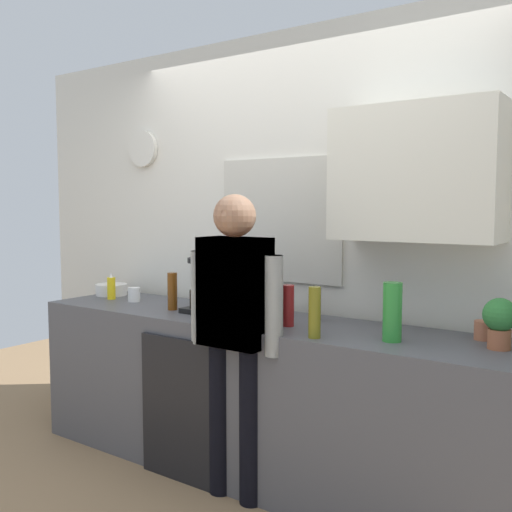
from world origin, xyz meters
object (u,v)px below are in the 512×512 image
Objects in this scene: bottle_amber_beer at (172,291)px; cup_white_mug at (134,295)px; bottle_clear_soda at (392,312)px; coffee_maker at (205,288)px; bottle_dark_sauce at (316,304)px; bottle_red_vinegar at (288,306)px; dish_soap at (111,288)px; bottle_olive_oil at (315,312)px; person_at_sink at (235,321)px; person_guest at (235,321)px; potted_plant at (500,320)px; mixing_bowl at (111,290)px; cup_terracotta_mug at (483,330)px.

bottle_amber_beer is 0.44m from cup_white_mug.
bottle_clear_soda is 1.22× the size of bottle_amber_beer.
coffee_maker reaches higher than bottle_dark_sauce.
bottle_red_vinegar is 1.46m from dish_soap.
bottle_olive_oil reaches higher than bottle_red_vinegar.
person_at_sink is at bearing -33.64° from coffee_maker.
bottle_amber_beer reaches higher than dish_soap.
bottle_olive_oil is (1.09, -0.17, 0.01)m from bottle_amber_beer.
person_guest is at bearing -127.95° from bottle_red_vinegar.
potted_plant is at bearing -161.17° from person_guest.
coffee_maker is 0.55m from person_guest.
potted_plant is (2.29, 0.03, 0.08)m from cup_white_mug.
bottle_amber_beer is at bearing -10.69° from cup_white_mug.
coffee_maker is 1.32× the size of bottle_olive_oil.
dish_soap is at bearing -41.12° from mixing_bowl.
cup_terracotta_mug is at bearing 38.49° from bottle_clear_soda.
potted_plant is 1.26m from person_guest.
bottle_red_vinegar is 1.26m from cup_white_mug.
bottle_red_vinegar is at bearing 45.06° from person_at_sink.
cup_terracotta_mug is at bearing 31.92° from bottle_olive_oil.
bottle_olive_oil is at bearing -8.81° from bottle_amber_beer.
potted_plant is (0.78, 0.28, 0.01)m from bottle_olive_oil.
bottle_red_vinegar is 0.14× the size of person_guest.
mixing_bowl is (-0.76, 0.18, -0.08)m from bottle_amber_beer.
person_at_sink is (-0.18, -0.23, -0.06)m from bottle_red_vinegar.
bottle_red_vinegar is 1.22× the size of bottle_dark_sauce.
dish_soap is at bearing -175.37° from cup_terracotta_mug.
coffee_maker is 1.83× the size of dish_soap.
mixing_bowl is (-1.65, -0.03, -0.05)m from bottle_dark_sauce.
bottle_clear_soda is at bearing -23.80° from bottle_dark_sauce.
mixing_bowl is (-2.53, -0.07, -0.01)m from cup_terracotta_mug.
person_guest is (1.08, -0.32, -0.00)m from cup_white_mug.
bottle_dark_sauce is at bearing 78.64° from bottle_red_vinegar.
person_at_sink is (1.08, -0.32, -0.00)m from cup_white_mug.
coffee_maker is 0.21× the size of person_at_sink.
bottle_dark_sauce is at bearing -177.66° from cup_terracotta_mug.
potted_plant is (0.45, 0.13, -0.01)m from bottle_clear_soda.
person_at_sink reaches higher than cup_terracotta_mug.
cup_white_mug is at bearing 178.67° from coffee_maker.
mixing_bowl is at bearing 178.42° from potted_plant.
person_at_sink reaches higher than bottle_dark_sauce.
bottle_clear_soda is 0.45m from cup_terracotta_mug.
bottle_olive_oil reaches higher than cup_terracotta_mug.
person_at_sink is (1.42, -0.42, 0.01)m from mixing_bowl.
bottle_clear_soda is 2.20m from mixing_bowl.
cup_white_mug is at bearing -173.95° from bottle_dark_sauce.
bottle_amber_beer and potted_plant have the same top height.
bottle_amber_beer is (-1.42, 0.02, -0.02)m from bottle_clear_soda.
person_guest reaches higher than bottle_amber_beer.
bottle_clear_soda is at bearing 23.98° from bottle_olive_oil.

